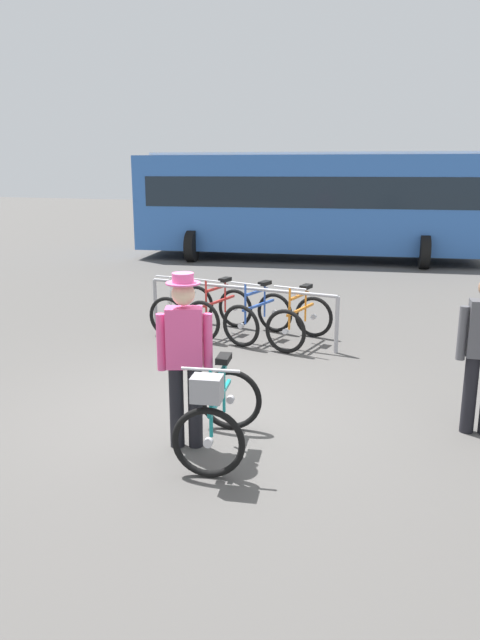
% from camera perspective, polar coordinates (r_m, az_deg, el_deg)
% --- Properties ---
extents(ground_plane, '(80.00, 80.00, 0.00)m').
position_cam_1_polar(ground_plane, '(6.74, -3.17, -8.93)').
color(ground_plane, '#514F4C').
extents(bike_rack_rail, '(3.20, 0.35, 0.88)m').
position_cam_1_polar(bike_rack_rail, '(9.35, -0.03, 2.00)').
color(bike_rack_rail, '#99999E').
rests_on(bike_rack_rail, ground).
extents(racked_bike_white, '(0.71, 1.12, 0.97)m').
position_cam_1_polar(racked_bike_white, '(10.10, -5.52, 1.14)').
color(racked_bike_white, black).
rests_on(racked_bike_white, ground).
extents(racked_bike_red, '(0.84, 1.18, 0.97)m').
position_cam_1_polar(racked_bike_red, '(9.77, -1.99, 0.75)').
color(racked_bike_red, black).
rests_on(racked_bike_red, ground).
extents(racked_bike_blue, '(0.89, 1.22, 0.97)m').
position_cam_1_polar(racked_bike_blue, '(9.47, 1.78, 0.32)').
color(racked_bike_blue, black).
rests_on(racked_bike_blue, ground).
extents(racked_bike_orange, '(0.85, 1.20, 0.97)m').
position_cam_1_polar(racked_bike_orange, '(9.22, 5.76, -0.14)').
color(racked_bike_orange, black).
rests_on(racked_bike_orange, ground).
extents(featured_bicycle, '(0.84, 1.23, 0.97)m').
position_cam_1_polar(featured_bicycle, '(5.66, -2.09, -8.72)').
color(featured_bicycle, black).
rests_on(featured_bicycle, ground).
extents(person_with_featured_bike, '(0.50, 0.32, 1.72)m').
position_cam_1_polar(person_with_featured_bike, '(5.69, -5.30, -3.24)').
color(person_with_featured_bike, black).
rests_on(person_with_featured_bike, ground).
extents(bus_distant, '(10.27, 4.39, 3.08)m').
position_cam_1_polar(bus_distant, '(18.04, 6.59, 11.32)').
color(bus_distant, '#3366B7').
rests_on(bus_distant, ground).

